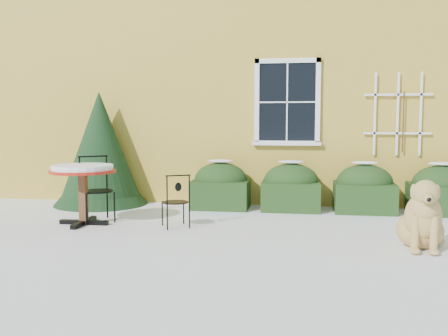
% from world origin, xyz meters
% --- Properties ---
extents(ground, '(80.00, 80.00, 0.00)m').
position_xyz_m(ground, '(0.00, 0.00, 0.00)').
color(ground, white).
rests_on(ground, ground).
extents(house, '(12.40, 8.40, 6.40)m').
position_xyz_m(house, '(0.00, 7.00, 3.22)').
color(house, gold).
rests_on(house, ground).
extents(hedge_row, '(4.95, 0.80, 0.91)m').
position_xyz_m(hedge_row, '(1.65, 2.55, 0.40)').
color(hedge_row, black).
rests_on(hedge_row, ground).
extents(evergreen_shrub, '(1.81, 1.81, 2.19)m').
position_xyz_m(evergreen_shrub, '(-2.68, 2.62, 0.88)').
color(evergreen_shrub, black).
rests_on(evergreen_shrub, ground).
extents(bistro_table, '(1.01, 1.01, 0.94)m').
position_xyz_m(bistro_table, '(-2.19, 0.74, 0.78)').
color(bistro_table, black).
rests_on(bistro_table, ground).
extents(patio_chair_near, '(0.49, 0.49, 0.82)m').
position_xyz_m(patio_chair_near, '(-0.70, 0.75, 0.41)').
color(patio_chair_near, black).
rests_on(patio_chair_near, ground).
extents(patio_chair_far, '(0.65, 0.65, 1.06)m').
position_xyz_m(patio_chair_far, '(-2.10, 1.04, 0.53)').
color(patio_chair_far, black).
rests_on(patio_chair_far, ground).
extents(dog, '(0.65, 1.03, 0.93)m').
position_xyz_m(dog, '(2.69, -0.05, 0.37)').
color(dog, tan).
rests_on(dog, ground).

